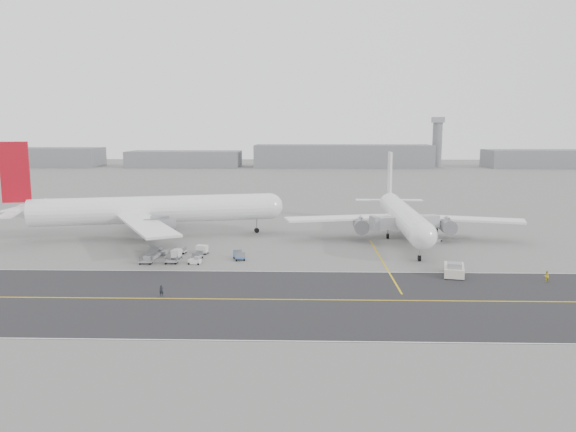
{
  "coord_description": "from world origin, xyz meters",
  "views": [
    {
      "loc": [
        15.41,
        -95.13,
        24.16
      ],
      "look_at": [
        12.45,
        12.0,
        7.4
      ],
      "focal_mm": 35.0,
      "sensor_mm": 36.0,
      "label": 1
    }
  ],
  "objects_px": {
    "airliner_b": "(403,215)",
    "ground_crew_b": "(546,276)",
    "pushback_tug": "(454,270)",
    "jet_bridge": "(406,224)",
    "control_tower": "(437,141)",
    "airliner_a": "(147,210)",
    "ground_crew_a": "(161,291)"
  },
  "relations": [
    {
      "from": "ground_crew_b",
      "to": "airliner_b",
      "type": "bearing_deg",
      "value": -85.07
    },
    {
      "from": "pushback_tug",
      "to": "airliner_a",
      "type": "bearing_deg",
      "value": 165.68
    },
    {
      "from": "pushback_tug",
      "to": "ground_crew_a",
      "type": "xyz_separation_m",
      "value": [
        -45.64,
        -12.84,
        -0.18
      ]
    },
    {
      "from": "control_tower",
      "to": "jet_bridge",
      "type": "xyz_separation_m",
      "value": [
        -62.73,
        -242.07,
        -12.09
      ]
    },
    {
      "from": "control_tower",
      "to": "airliner_a",
      "type": "bearing_deg",
      "value": -116.74
    },
    {
      "from": "pushback_tug",
      "to": "ground_crew_b",
      "type": "xyz_separation_m",
      "value": [
        13.75,
        -3.28,
        -0.12
      ]
    },
    {
      "from": "airliner_b",
      "to": "airliner_a",
      "type": "bearing_deg",
      "value": -179.57
    },
    {
      "from": "airliner_b",
      "to": "pushback_tug",
      "type": "distance_m",
      "value": 31.65
    },
    {
      "from": "jet_bridge",
      "to": "airliner_a",
      "type": "bearing_deg",
      "value": 159.33
    },
    {
      "from": "airliner_b",
      "to": "ground_crew_a",
      "type": "bearing_deg",
      "value": -132.83
    },
    {
      "from": "airliner_a",
      "to": "jet_bridge",
      "type": "relative_size",
      "value": 3.83
    },
    {
      "from": "airliner_b",
      "to": "pushback_tug",
      "type": "height_order",
      "value": "airliner_b"
    },
    {
      "from": "pushback_tug",
      "to": "jet_bridge",
      "type": "distance_m",
      "value": 27.27
    },
    {
      "from": "control_tower",
      "to": "pushback_tug",
      "type": "height_order",
      "value": "control_tower"
    },
    {
      "from": "control_tower",
      "to": "ground_crew_a",
      "type": "height_order",
      "value": "control_tower"
    },
    {
      "from": "airliner_a",
      "to": "ground_crew_b",
      "type": "distance_m",
      "value": 81.79
    },
    {
      "from": "airliner_b",
      "to": "ground_crew_b",
      "type": "distance_m",
      "value": 38.68
    },
    {
      "from": "jet_bridge",
      "to": "ground_crew_a",
      "type": "bearing_deg",
      "value": -152.57
    },
    {
      "from": "control_tower",
      "to": "airliner_a",
      "type": "xyz_separation_m",
      "value": [
        -119.46,
        -237.12,
        -10.08
      ]
    },
    {
      "from": "jet_bridge",
      "to": "ground_crew_b",
      "type": "xyz_separation_m",
      "value": [
        16.95,
        -30.17,
        -3.27
      ]
    },
    {
      "from": "airliner_b",
      "to": "ground_crew_a",
      "type": "distance_m",
      "value": 61.3
    },
    {
      "from": "pushback_tug",
      "to": "jet_bridge",
      "type": "relative_size",
      "value": 0.55
    },
    {
      "from": "jet_bridge",
      "to": "ground_crew_b",
      "type": "distance_m",
      "value": 34.76
    },
    {
      "from": "airliner_a",
      "to": "jet_bridge",
      "type": "height_order",
      "value": "airliner_a"
    },
    {
      "from": "airliner_a",
      "to": "ground_crew_b",
      "type": "height_order",
      "value": "airliner_a"
    },
    {
      "from": "airliner_b",
      "to": "pushback_tug",
      "type": "relative_size",
      "value": 6.04
    },
    {
      "from": "airliner_b",
      "to": "pushback_tug",
      "type": "bearing_deg",
      "value": -83.0
    },
    {
      "from": "pushback_tug",
      "to": "ground_crew_b",
      "type": "height_order",
      "value": "pushback_tug"
    },
    {
      "from": "airliner_b",
      "to": "ground_crew_b",
      "type": "height_order",
      "value": "airliner_b"
    },
    {
      "from": "airliner_b",
      "to": "control_tower",
      "type": "bearing_deg",
      "value": 76.31
    },
    {
      "from": "jet_bridge",
      "to": "airliner_b",
      "type": "bearing_deg",
      "value": 74.81
    },
    {
      "from": "airliner_a",
      "to": "airliner_b",
      "type": "distance_m",
      "value": 56.7
    }
  ]
}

